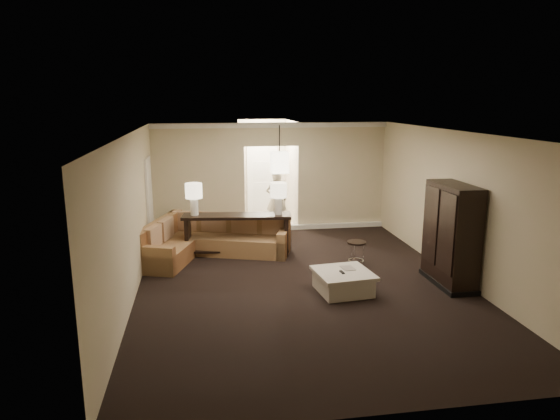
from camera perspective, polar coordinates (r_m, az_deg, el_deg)
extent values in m
plane|color=black|center=(9.41, 2.54, -8.47)|extent=(8.00, 8.00, 0.00)
cube|color=beige|center=(12.88, -0.97, 3.75)|extent=(6.00, 0.04, 2.80)
cube|color=beige|center=(5.32, 11.47, -9.55)|extent=(6.00, 0.04, 2.80)
cube|color=beige|center=(8.91, -16.63, -0.80)|extent=(0.04, 8.00, 2.80)
cube|color=beige|center=(10.04, 19.64, 0.47)|extent=(0.04, 8.00, 2.80)
cube|color=silver|center=(8.80, 2.72, 8.79)|extent=(6.00, 8.00, 0.02)
cube|color=white|center=(12.69, -0.96, 9.66)|extent=(6.00, 0.10, 0.12)
cube|color=white|center=(13.11, -0.92, -2.08)|extent=(6.00, 0.10, 0.12)
cube|color=white|center=(11.70, -14.67, 0.68)|extent=(0.05, 0.90, 2.10)
cube|color=beige|center=(14.13, -1.52, -1.25)|extent=(1.40, 2.00, 0.01)
cube|color=beige|center=(13.79, -4.45, 4.30)|extent=(0.04, 2.00, 2.80)
cube|color=beige|center=(13.97, 1.30, 4.44)|extent=(0.04, 2.00, 2.80)
cube|color=beige|center=(14.84, -2.06, 4.92)|extent=(1.40, 0.04, 2.80)
cube|color=white|center=(14.86, -2.04, 3.57)|extent=(0.90, 0.05, 2.10)
cube|color=brown|center=(11.27, -6.22, -3.89)|extent=(2.95, 1.70, 0.40)
cube|color=brown|center=(10.61, -12.97, -5.20)|extent=(1.22, 1.52, 0.40)
cube|color=brown|center=(11.45, -5.85, -1.46)|extent=(2.75, 1.12, 0.43)
cube|color=brown|center=(11.03, -13.65, -2.31)|extent=(0.94, 2.21, 0.43)
cube|color=brown|center=(10.97, 0.44, -3.76)|extent=(0.45, 0.86, 0.58)
cube|color=brown|center=(10.09, -14.22, -5.64)|extent=(0.86, 0.45, 0.58)
cube|color=#93704E|center=(11.72, -10.80, -1.21)|extent=(0.60, 0.33, 0.43)
cube|color=#93704E|center=(11.49, -7.50, -1.36)|extent=(0.60, 0.33, 0.43)
cube|color=#93704E|center=(11.31, -4.07, -1.51)|extent=(0.60, 0.33, 0.43)
cube|color=#93704E|center=(11.17, -0.54, -1.66)|extent=(0.60, 0.33, 0.43)
cube|color=#93704E|center=(11.07, -12.93, -2.12)|extent=(0.32, 0.58, 0.43)
cube|color=#93704E|center=(10.48, -14.29, -3.02)|extent=(0.32, 0.58, 0.43)
cube|color=silver|center=(9.07, 7.23, -8.30)|extent=(0.95, 0.95, 0.33)
cube|color=silver|center=(9.00, 7.26, -7.16)|extent=(1.06, 1.06, 0.06)
cube|color=black|center=(8.93, 7.10, -7.06)|extent=(0.06, 0.16, 0.02)
cube|color=beige|center=(9.17, 7.75, -6.58)|extent=(0.24, 0.31, 0.01)
cube|color=black|center=(10.92, -4.97, -0.69)|extent=(2.41, 0.80, 0.06)
cube|color=black|center=(11.13, -10.47, -3.00)|extent=(0.14, 0.49, 0.86)
cube|color=black|center=(11.04, 0.67, -2.92)|extent=(0.14, 0.49, 0.86)
cube|color=black|center=(11.11, -4.89, -4.47)|extent=(2.30, 0.73, 0.04)
cube|color=black|center=(9.66, 19.01, -2.73)|extent=(0.52, 1.26, 1.89)
cube|color=black|center=(9.23, 18.50, -2.51)|extent=(0.03, 0.56, 1.44)
cube|color=black|center=(9.77, 16.82, -1.58)|extent=(0.03, 0.56, 1.44)
cube|color=black|center=(9.92, 18.64, -7.74)|extent=(0.56, 1.31, 0.09)
cylinder|color=black|center=(10.46, 8.76, -3.68)|extent=(0.40, 0.40, 0.04)
torus|color=silver|center=(10.57, 8.69, -5.70)|extent=(0.33, 0.33, 0.02)
cylinder|color=silver|center=(10.56, 9.53, -4.92)|extent=(0.02, 0.02, 0.47)
cylinder|color=silver|center=(10.63, 8.15, -4.76)|extent=(0.02, 0.02, 0.47)
cylinder|color=silver|center=(10.39, 8.47, -5.19)|extent=(0.02, 0.02, 0.47)
cylinder|color=white|center=(10.94, -9.77, 0.39)|extent=(0.17, 0.17, 0.38)
cylinder|color=#FFECBF|center=(10.88, -9.84, 2.19)|extent=(0.37, 0.37, 0.32)
cylinder|color=white|center=(10.87, -0.17, 0.49)|extent=(0.17, 0.17, 0.38)
cylinder|color=#FFECBF|center=(10.80, -0.17, 2.30)|extent=(0.37, 0.37, 0.32)
cylinder|color=black|center=(11.47, -0.06, 8.19)|extent=(0.02, 0.02, 0.60)
cube|color=#FFF2C6|center=(11.53, -0.06, 5.47)|extent=(0.38, 0.38, 0.48)
imported|color=beige|center=(13.29, -0.42, 1.57)|extent=(0.69, 0.55, 1.68)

